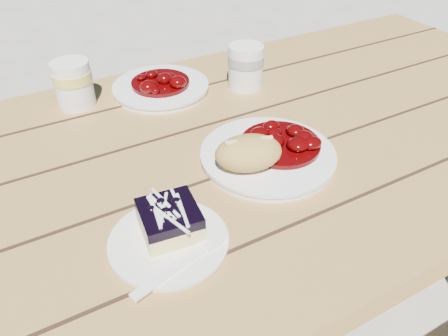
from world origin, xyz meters
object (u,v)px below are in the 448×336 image
second_plate (161,88)px  blueberry_cake (170,220)px  dessert_plate (169,242)px  second_cup (74,84)px  coffee_cup (246,67)px  main_plate (268,156)px  bread_roll (248,153)px  picnic_table (173,227)px

second_plate → blueberry_cake: bearing=-110.8°
dessert_plate → second_cup: bearing=91.1°
coffee_cup → second_cup: bearing=164.2°
main_plate → second_cup: size_ratio=2.41×
dessert_plate → coffee_cup: size_ratio=1.69×
dessert_plate → second_plate: size_ratio=0.78×
blueberry_cake → second_plate: (0.17, 0.43, -0.02)m
main_plate → dessert_plate: 0.26m
bread_roll → picnic_table: bearing=138.1°
bread_roll → second_plate: size_ratio=0.54×
second_plate → second_cup: 0.19m
picnic_table → second_cup: bearing=106.0°
bread_roll → second_cup: 0.44m
second_cup → picnic_table: bearing=-74.0°
picnic_table → second_cup: (-0.08, 0.30, 0.21)m
dessert_plate → coffee_cup: (0.36, 0.38, 0.04)m
dessert_plate → second_cup: second_cup is taller
blueberry_cake → second_plate: blueberry_cake is taller
coffee_cup → second_cup: (-0.37, 0.10, 0.00)m
second_cup → bread_roll: bearing=-63.6°
second_plate → second_cup: (-0.18, 0.03, 0.04)m
blueberry_cake → second_cup: second_cup is taller
main_plate → bread_roll: size_ratio=2.07×
picnic_table → blueberry_cake: (-0.07, -0.17, 0.19)m
picnic_table → second_plate: size_ratio=9.33×
main_plate → dessert_plate: (-0.24, -0.11, -0.00)m
coffee_cup → picnic_table: bearing=-145.9°
picnic_table → coffee_cup: coffee_cup is taller
blueberry_cake → dessert_plate: bearing=-116.8°
second_plate → bread_roll: bearing=-88.3°
picnic_table → coffee_cup: size_ratio=20.13×
picnic_table → bread_roll: (0.11, -0.10, 0.21)m
bread_roll → second_plate: 0.37m
bread_roll → dessert_plate: (-0.19, -0.09, -0.04)m
second_plate → picnic_table: bearing=-110.6°
main_plate → second_plate: (-0.07, 0.34, 0.00)m
picnic_table → second_plate: bearing=69.4°
dessert_plate → second_plate: bearing=68.7°
coffee_cup → second_plate: coffee_cup is taller
dessert_plate → second_plate: (0.18, 0.45, 0.00)m
dessert_plate → second_plate: second_plate is taller
main_plate → bread_roll: 0.07m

